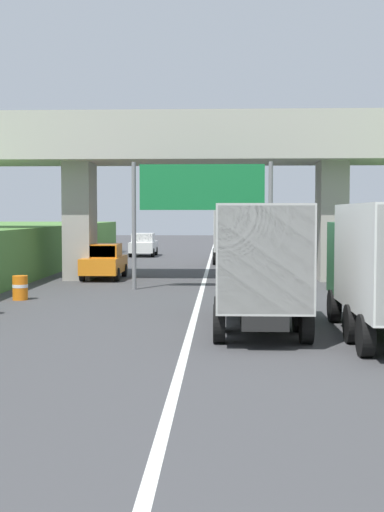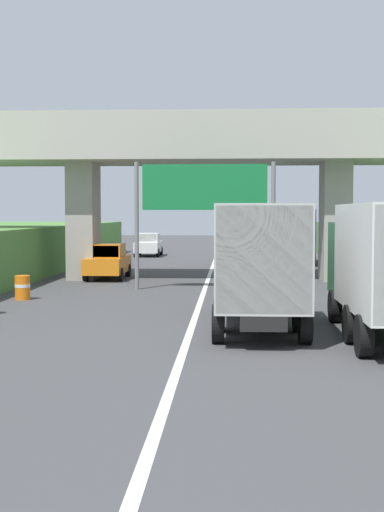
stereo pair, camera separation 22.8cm
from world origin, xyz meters
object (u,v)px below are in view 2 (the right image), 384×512
object	(u,v)px
truck_blue	(292,233)
truck_silver	(236,233)
car_white	(148,245)
construction_barrel_4	(22,287)
truck_black	(258,259)
overhead_highway_sign	(205,196)
car_orange	(107,261)

from	to	relation	value
truck_blue	truck_silver	size ratio (longest dim) A/B	1.00
truck_silver	truck_blue	bearing A→B (deg)	-9.79
car_white	construction_barrel_4	distance (m)	26.84
truck_black	car_white	world-z (taller)	truck_black
car_white	construction_barrel_4	world-z (taller)	car_white
construction_barrel_4	truck_black	bearing A→B (deg)	-35.74
overhead_highway_sign	car_white	bearing A→B (deg)	102.37
truck_silver	car_white	xyz separation A→B (m)	(-6.52, 6.39, -1.08)
overhead_highway_sign	truck_silver	distance (m)	16.82
overhead_highway_sign	truck_black	bearing A→B (deg)	-79.34
car_white	truck_silver	bearing A→B (deg)	-44.43
construction_barrel_4	car_orange	bearing A→B (deg)	78.61
truck_black	construction_barrel_4	world-z (taller)	truck_black
overhead_highway_sign	truck_black	size ratio (longest dim) A/B	0.81
car_white	overhead_highway_sign	bearing A→B (deg)	-77.63
truck_silver	truck_black	bearing A→B (deg)	-89.15
overhead_highway_sign	truck_silver	bearing A→B (deg)	84.96
car_orange	construction_barrel_4	world-z (taller)	car_orange
car_orange	overhead_highway_sign	bearing A→B (deg)	-43.56
truck_black	overhead_highway_sign	bearing A→B (deg)	100.66
truck_black	car_orange	bearing A→B (deg)	114.99
truck_blue	car_white	xyz separation A→B (m)	(-10.04, 7.00, -1.08)
overhead_highway_sign	truck_black	xyz separation A→B (m)	(1.86, -9.87, -2.01)
truck_black	car_orange	size ratio (longest dim) A/B	1.78
overhead_highway_sign	truck_silver	size ratio (longest dim) A/B	0.81
car_orange	construction_barrel_4	size ratio (longest dim) A/B	4.56
car_white	construction_barrel_4	xyz separation A→B (m)	(-1.57, -26.79, -0.40)
truck_blue	truck_silver	distance (m)	3.57
truck_black	car_white	size ratio (longest dim) A/B	1.78
overhead_highway_sign	construction_barrel_4	size ratio (longest dim) A/B	6.53
truck_blue	truck_silver	bearing A→B (deg)	170.21
truck_silver	car_white	world-z (taller)	truck_silver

